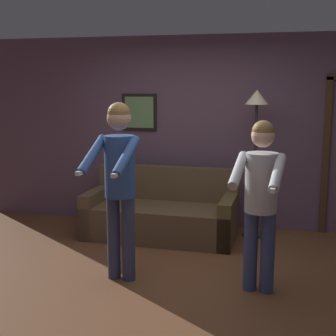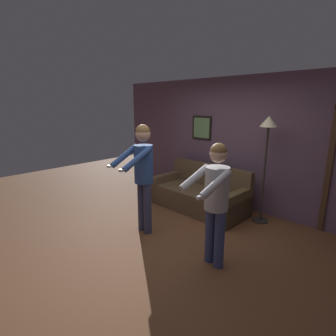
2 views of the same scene
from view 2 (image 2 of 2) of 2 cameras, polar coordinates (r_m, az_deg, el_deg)
The scene contains 6 objects.
ground_plane at distance 4.25m, azimuth 0.14°, elevation -15.32°, with size 12.00×12.00×0.00m, color brown.
back_wall_assembly at distance 5.42m, azimuth 15.26°, elevation 5.14°, with size 6.40×0.10×2.60m.
couch at distance 5.33m, azimuth 6.94°, elevation -5.97°, with size 1.93×0.92×0.87m.
torchiere_lamp at distance 4.74m, azimuth 20.82°, elevation 6.16°, with size 0.29×0.29×1.88m.
person_standing_left at distance 4.14m, azimuth -5.53°, elevation -0.12°, with size 0.48×0.70×1.77m.
person_standing_right at distance 3.32m, azimuth 10.33°, elevation -5.78°, with size 0.49×0.68×1.62m.
Camera 2 is at (2.55, -2.71, 2.06)m, focal length 28.00 mm.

